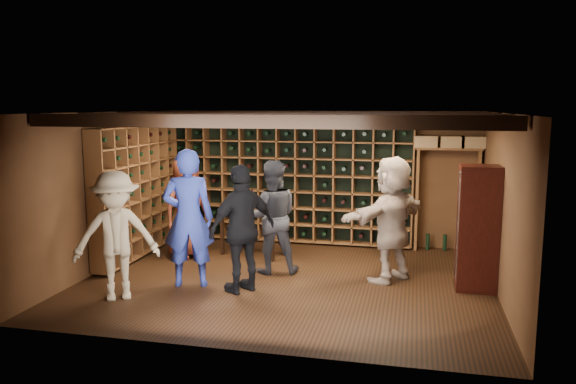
% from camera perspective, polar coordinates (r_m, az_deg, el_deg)
% --- Properties ---
extents(ground, '(6.00, 6.00, 0.00)m').
position_cam_1_polar(ground, '(8.55, -0.13, -8.94)').
color(ground, black).
rests_on(ground, ground).
extents(room_shell, '(6.00, 6.00, 6.00)m').
position_cam_1_polar(room_shell, '(8.19, -0.05, 7.51)').
color(room_shell, '#51321C').
rests_on(room_shell, ground).
extents(wine_rack_back, '(4.65, 0.30, 2.20)m').
position_cam_1_polar(wine_rack_back, '(10.63, -0.08, 0.94)').
color(wine_rack_back, brown).
rests_on(wine_rack_back, ground).
extents(wine_rack_left, '(0.30, 2.65, 2.20)m').
position_cam_1_polar(wine_rack_left, '(10.02, -15.01, 0.16)').
color(wine_rack_left, brown).
rests_on(wine_rack_left, ground).
extents(crate_shelf, '(1.20, 0.32, 2.07)m').
position_cam_1_polar(crate_shelf, '(10.32, 16.01, 2.70)').
color(crate_shelf, brown).
rests_on(crate_shelf, ground).
extents(display_cabinet, '(0.55, 0.50, 1.75)m').
position_cam_1_polar(display_cabinet, '(8.37, 18.67, -3.74)').
color(display_cabinet, black).
rests_on(display_cabinet, ground).
extents(man_blue_shirt, '(0.84, 0.67, 2.00)m').
position_cam_1_polar(man_blue_shirt, '(8.20, -10.09, -2.62)').
color(man_blue_shirt, navy).
rests_on(man_blue_shirt, ground).
extents(man_grey_suit, '(1.02, 0.90, 1.77)m').
position_cam_1_polar(man_grey_suit, '(8.74, -1.67, -2.55)').
color(man_grey_suit, black).
rests_on(man_grey_suit, ground).
extents(guest_red_floral, '(0.92, 1.00, 1.72)m').
position_cam_1_polar(guest_red_floral, '(9.78, -10.27, -1.61)').
color(guest_red_floral, maroon).
rests_on(guest_red_floral, ground).
extents(guest_woman_black, '(1.01, 1.10, 1.81)m').
position_cam_1_polar(guest_woman_black, '(7.86, -4.64, -3.74)').
color(guest_woman_black, black).
rests_on(guest_woman_black, ground).
extents(guest_khaki, '(1.30, 1.13, 1.75)m').
position_cam_1_polar(guest_khaki, '(7.89, -17.07, -4.28)').
color(guest_khaki, gray).
rests_on(guest_khaki, ground).
extents(guest_beige, '(1.46, 1.74, 1.87)m').
position_cam_1_polar(guest_beige, '(8.48, 10.49, -2.69)').
color(guest_beige, gray).
rests_on(guest_beige, ground).
extents(tasting_table, '(1.20, 0.81, 1.11)m').
position_cam_1_polar(tasting_table, '(9.79, -3.57, -2.22)').
color(tasting_table, black).
rests_on(tasting_table, ground).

